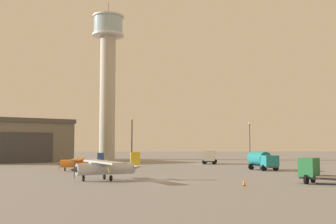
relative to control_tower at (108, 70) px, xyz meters
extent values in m
plane|color=gray|center=(11.93, -71.64, -25.70)|extent=(400.00, 400.00, 0.00)
cylinder|color=#B2AD9E|center=(0.00, 0.00, -7.92)|extent=(4.46, 4.46, 35.57)
cylinder|color=silver|center=(0.00, 0.00, 10.17)|extent=(9.08, 9.08, 0.60)
cylinder|color=#99B7C6|center=(0.00, 0.00, 12.94)|extent=(8.35, 8.35, 4.94)
cylinder|color=silver|center=(0.00, 0.00, 15.66)|extent=(9.08, 9.08, 0.50)
cylinder|color=#38383D|center=(0.00, 0.00, 17.91)|extent=(0.16, 0.16, 4.00)
cube|color=#6B665B|center=(-22.13, -15.21, -21.13)|extent=(31.67, 31.35, 9.14)
cube|color=#4A4740|center=(-22.13, -15.21, -16.06)|extent=(32.49, 32.18, 1.00)
cube|color=#38383A|center=(-16.29, -24.89, -22.27)|extent=(11.11, 6.79, 6.86)
cylinder|color=orange|center=(0.03, -53.56, -24.54)|extent=(6.00, 1.46, 1.18)
cone|color=#38383D|center=(-3.17, -53.71, -24.54)|extent=(0.90, 0.87, 0.83)
cube|color=#38383D|center=(-3.17, -53.71, -24.54)|extent=(0.06, 0.10, 1.81)
cube|color=orange|center=(-0.25, -53.57, -23.85)|extent=(1.87, 9.60, 0.19)
cylinder|color=#2847A8|center=(-0.32, -52.05, -24.24)|extent=(0.12, 0.94, 1.29)
cylinder|color=#2847A8|center=(-0.18, -55.10, -24.24)|extent=(0.12, 0.94, 1.29)
cube|color=#99B7C6|center=(-1.11, -53.61, -24.21)|extent=(1.09, 0.99, 0.67)
cone|color=orange|center=(3.24, -53.41, -24.44)|extent=(1.38, 0.95, 0.89)
cube|color=#2847A8|center=(3.24, -53.41, -23.68)|extent=(1.05, 0.16, 1.62)
cube|color=orange|center=(3.24, -53.41, -24.30)|extent=(0.99, 2.90, 0.10)
cylinder|color=black|center=(-2.25, -53.66, -25.41)|extent=(0.18, 0.58, 0.57)
cylinder|color=black|center=(0.18, -52.50, -25.41)|extent=(0.18, 0.58, 0.57)
cylinder|color=black|center=(0.27, -54.60, -25.41)|extent=(0.18, 0.58, 0.57)
cylinder|color=#B7BABF|center=(5.49, -71.21, -24.36)|extent=(6.82, 3.92, 1.36)
cone|color=#38383D|center=(2.11, -72.66, -24.36)|extent=(1.28, 1.26, 0.95)
cube|color=#38383D|center=(2.11, -72.66, -24.36)|extent=(0.10, 0.13, 2.08)
cube|color=#B7BABF|center=(5.19, -71.34, -23.58)|extent=(5.80, 10.71, 0.22)
cylinder|color=gold|center=(4.50, -69.73, -24.03)|extent=(0.50, 1.02, 1.48)
cylinder|color=gold|center=(5.87, -72.95, -24.03)|extent=(0.50, 1.02, 1.48)
cube|color=#99B7C6|center=(4.28, -71.73, -23.99)|extent=(1.53, 1.47, 0.77)
cone|color=#B7BABF|center=(8.87, -69.77, -24.26)|extent=(1.81, 1.54, 1.02)
cube|color=gold|center=(8.87, -69.77, -23.38)|extent=(1.16, 0.59, 1.86)
cube|color=#B7BABF|center=(8.87, -69.77, -24.09)|extent=(2.19, 3.41, 0.11)
cylinder|color=black|center=(3.07, -72.24, -25.37)|extent=(0.42, 0.67, 0.66)
cylinder|color=black|center=(5.22, -70.02, -25.37)|extent=(0.42, 0.67, 0.66)
cylinder|color=black|center=(6.16, -72.24, -25.37)|extent=(0.42, 0.67, 0.66)
cube|color=#38383D|center=(24.31, -31.25, -25.08)|extent=(2.92, 5.80, 0.24)
cube|color=white|center=(23.89, -33.21, -24.05)|extent=(2.53, 1.99, 1.81)
cube|color=#99B7C6|center=(23.75, -33.91, -23.69)|extent=(1.89, 0.48, 0.91)
cube|color=white|center=(24.50, -30.35, -23.84)|extent=(2.97, 4.08, 2.25)
cylinder|color=black|center=(24.90, -33.36, -25.20)|extent=(1.04, 0.48, 1.00)
cylinder|color=black|center=(22.91, -32.94, -25.20)|extent=(1.04, 0.48, 1.00)
cylinder|color=black|center=(25.65, -29.84, -25.20)|extent=(1.04, 0.48, 1.00)
cylinder|color=black|center=(23.66, -29.42, -25.20)|extent=(1.04, 0.48, 1.00)
cube|color=#38383D|center=(28.99, -77.87, -25.08)|extent=(5.47, 5.17, 0.24)
cube|color=#287A42|center=(27.46, -76.50, -23.98)|extent=(2.71, 2.76, 1.97)
cube|color=#99B7C6|center=(26.91, -76.01, -23.58)|extent=(1.35, 1.50, 0.98)
cylinder|color=black|center=(26.82, -77.30, -25.20)|extent=(0.87, 0.93, 1.00)
cylinder|color=black|center=(28.19, -75.77, -25.20)|extent=(0.87, 0.93, 1.00)
cube|color=#38383D|center=(29.21, -53.53, -25.08)|extent=(3.38, 6.29, 0.24)
cube|color=teal|center=(29.78, -55.62, -24.11)|extent=(2.72, 2.24, 1.69)
cube|color=#99B7C6|center=(29.98, -56.37, -23.78)|extent=(1.96, 0.60, 0.85)
cylinder|color=teal|center=(28.96, -52.57, -23.84)|extent=(3.21, 4.47, 2.24)
cylinder|color=black|center=(30.79, -55.28, -25.20)|extent=(1.04, 0.53, 1.00)
cylinder|color=black|center=(28.74, -55.84, -25.20)|extent=(1.04, 0.53, 1.00)
cylinder|color=black|center=(29.77, -51.51, -25.20)|extent=(1.04, 0.53, 1.00)
cylinder|color=black|center=(27.72, -52.07, -25.20)|extent=(1.04, 0.53, 1.00)
cylinder|color=#38383D|center=(7.48, -23.19, -20.77)|extent=(0.18, 0.18, 9.86)
sphere|color=#F9E5B2|center=(7.48, -23.19, -15.62)|extent=(0.44, 0.44, 0.44)
cylinder|color=#38383D|center=(33.21, -30.75, -21.42)|extent=(0.18, 0.18, 8.57)
sphere|color=#F9E5B2|center=(33.21, -30.75, -16.91)|extent=(0.44, 0.44, 0.44)
cylinder|color=#38383D|center=(7.53, -20.50, -20.75)|extent=(0.18, 0.18, 9.91)
sphere|color=#F9E5B2|center=(7.53, -20.50, -15.57)|extent=(0.44, 0.44, 0.44)
cube|color=black|center=(19.85, -78.67, -25.68)|extent=(0.36, 0.36, 0.04)
cone|color=orange|center=(19.85, -78.67, -25.32)|extent=(0.30, 0.30, 0.68)
cylinder|color=white|center=(19.85, -78.67, -25.28)|extent=(0.21, 0.21, 0.08)
camera|label=1|loc=(9.46, -120.41, -21.57)|focal=44.80mm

